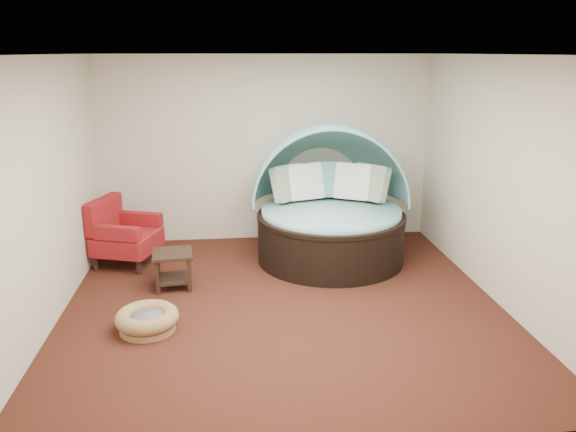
{
  "coord_description": "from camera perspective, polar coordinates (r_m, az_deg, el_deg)",
  "views": [
    {
      "loc": [
        -0.59,
        -5.94,
        2.83
      ],
      "look_at": [
        0.12,
        0.6,
        0.9
      ],
      "focal_mm": 35.0,
      "sensor_mm": 36.0,
      "label": 1
    }
  ],
  "objects": [
    {
      "name": "canopy_daybed",
      "position": [
        7.85,
        4.35,
        1.89
      ],
      "size": [
        2.34,
        2.24,
        1.89
      ],
      "rotation": [
        0.0,
        0.0,
        -0.1
      ],
      "color": "black",
      "rests_on": "floor"
    },
    {
      "name": "ceiling",
      "position": [
        5.97,
        -0.56,
        16.08
      ],
      "size": [
        5.0,
        5.0,
        0.0
      ],
      "primitive_type": "plane",
      "rotation": [
        3.14,
        0.0,
        0.0
      ],
      "color": "white",
      "rests_on": "wall_back"
    },
    {
      "name": "wall_left",
      "position": [
        6.4,
        -23.4,
        2.1
      ],
      "size": [
        0.0,
        5.0,
        5.0
      ],
      "primitive_type": "plane",
      "rotation": [
        1.57,
        0.0,
        1.57
      ],
      "color": "beige",
      "rests_on": "floor"
    },
    {
      "name": "wall_front",
      "position": [
        3.77,
        3.28,
        -5.92
      ],
      "size": [
        5.0,
        0.0,
        5.0
      ],
      "primitive_type": "plane",
      "rotation": [
        -1.57,
        0.0,
        0.0
      ],
      "color": "beige",
      "rests_on": "floor"
    },
    {
      "name": "red_armchair",
      "position": [
        8.01,
        -16.46,
        -1.79
      ],
      "size": [
        1.0,
        1.0,
        0.92
      ],
      "rotation": [
        0.0,
        0.0,
        -0.33
      ],
      "color": "black",
      "rests_on": "floor"
    },
    {
      "name": "wall_back",
      "position": [
        8.58,
        -2.19,
        6.77
      ],
      "size": [
        5.0,
        0.0,
        5.0
      ],
      "primitive_type": "plane",
      "rotation": [
        1.57,
        0.0,
        0.0
      ],
      "color": "beige",
      "rests_on": "floor"
    },
    {
      "name": "wall_right",
      "position": [
        6.85,
        20.81,
        3.24
      ],
      "size": [
        0.0,
        5.0,
        5.0
      ],
      "primitive_type": "plane",
      "rotation": [
        1.57,
        0.0,
        -1.57
      ],
      "color": "beige",
      "rests_on": "floor"
    },
    {
      "name": "floor",
      "position": [
        6.61,
        -0.49,
        -8.99
      ],
      "size": [
        5.0,
        5.0,
        0.0
      ],
      "primitive_type": "plane",
      "color": "#461E14",
      "rests_on": "ground"
    },
    {
      "name": "pet_basket",
      "position": [
        6.18,
        -14.11,
        -10.17
      ],
      "size": [
        0.88,
        0.88,
        0.23
      ],
      "rotation": [
        0.0,
        0.0,
        -0.43
      ],
      "color": "olive",
      "rests_on": "floor"
    },
    {
      "name": "side_table",
      "position": [
        7.11,
        -11.61,
        -4.87
      ],
      "size": [
        0.52,
        0.52,
        0.46
      ],
      "rotation": [
        0.0,
        0.0,
        0.09
      ],
      "color": "black",
      "rests_on": "floor"
    }
  ]
}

